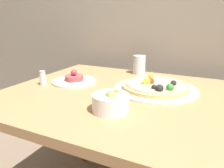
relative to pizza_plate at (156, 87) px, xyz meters
name	(u,v)px	position (x,y,z in m)	size (l,w,h in m)	color
dining_table	(120,115)	(-0.13, -0.11, -0.12)	(1.03, 0.86, 0.73)	#AD7F51
pizza_plate	(156,87)	(0.00, 0.00, 0.00)	(0.38, 0.38, 0.06)	silver
tartare_plate	(74,80)	(-0.41, -0.06, 0.00)	(0.22, 0.22, 0.07)	silver
small_bowl	(111,102)	(-0.08, -0.30, 0.02)	(0.13, 0.13, 0.08)	white
drinking_glass	(139,65)	(-0.17, 0.26, 0.04)	(0.07, 0.07, 0.11)	silver
salt_shaker	(43,78)	(-0.52, -0.17, 0.02)	(0.03, 0.03, 0.07)	silver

